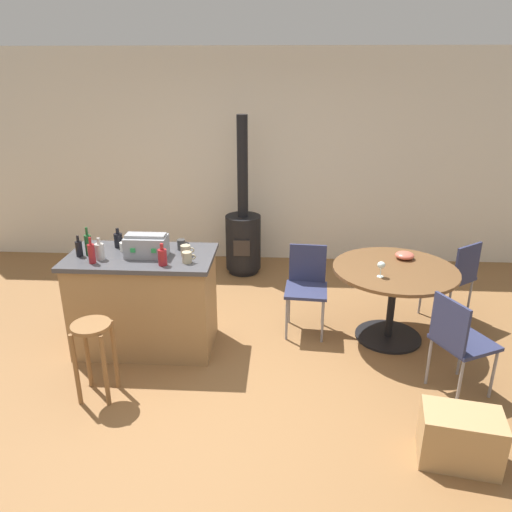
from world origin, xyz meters
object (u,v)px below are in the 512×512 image
(bottle_4, at_px, (92,253))
(serving_bowl, at_px, (405,255))
(cup_2, at_px, (186,250))
(folding_chair_left, at_px, (307,283))
(cup_1, at_px, (182,245))
(dining_table, at_px, (394,285))
(toolbox, at_px, (146,246))
(cup_3, at_px, (124,247))
(wood_stove, at_px, (243,234))
(bottle_0, at_px, (79,248))
(folding_chair_near, at_px, (459,339))
(cardboard_box, at_px, (460,438))
(folding_chair_far, at_px, (455,274))
(bottle_5, at_px, (118,240))
(wooden_stool, at_px, (94,346))
(cup_0, at_px, (187,257))
(bottle_2, at_px, (88,244))
(wine_glass, at_px, (381,266))
(bottle_1, at_px, (162,257))
(kitchen_island, at_px, (145,301))
(bottle_3, at_px, (100,251))

(bottle_4, xyz_separation_m, serving_bowl, (2.78, 0.73, -0.24))
(cup_2, bearing_deg, folding_chair_left, 19.94)
(cup_1, height_order, cup_2, cup_1)
(dining_table, xyz_separation_m, serving_bowl, (0.14, 0.25, 0.20))
(toolbox, relative_size, cup_3, 3.37)
(wood_stove, xyz_separation_m, bottle_0, (-1.27, -1.89, 0.49))
(folding_chair_near, distance_m, serving_bowl, 1.14)
(cup_2, relative_size, serving_bowl, 0.68)
(dining_table, distance_m, cardboard_box, 1.64)
(toolbox, bearing_deg, folding_chair_far, 14.02)
(dining_table, distance_m, bottle_5, 2.58)
(wooden_stool, bearing_deg, cup_2, 52.86)
(folding_chair_near, height_order, bottle_0, bottle_0)
(bottle_4, height_order, cup_2, bottle_4)
(wooden_stool, relative_size, cup_0, 5.47)
(cup_0, bearing_deg, bottle_2, 172.04)
(bottle_2, height_order, wine_glass, bottle_2)
(folding_chair_left, height_order, bottle_2, bottle_2)
(bottle_4, distance_m, cardboard_box, 3.12)
(bottle_0, bearing_deg, cup_3, 22.95)
(bottle_1, distance_m, cup_2, 0.28)
(folding_chair_left, relative_size, cup_2, 6.98)
(kitchen_island, xyz_separation_m, cup_3, (-0.17, 0.09, 0.50))
(toolbox, distance_m, bottle_0, 0.59)
(bottle_3, distance_m, serving_bowl, 2.83)
(folding_chair_far, distance_m, folding_chair_left, 1.54)
(bottle_0, height_order, serving_bowl, bottle_0)
(folding_chair_near, xyz_separation_m, folding_chair_far, (0.37, 1.28, 0.00))
(folding_chair_left, height_order, bottle_0, bottle_0)
(kitchen_island, xyz_separation_m, folding_chair_far, (3.00, 0.71, 0.04))
(toolbox, distance_m, wine_glass, 2.06)
(cup_1, relative_size, cup_2, 0.89)
(dining_table, relative_size, cardboard_box, 2.26)
(bottle_3, bearing_deg, folding_chair_left, 16.34)
(folding_chair_near, distance_m, bottle_1, 2.45)
(folding_chair_far, height_order, wood_stove, wood_stove)
(folding_chair_far, relative_size, bottle_2, 3.32)
(wood_stove, distance_m, cup_1, 1.79)
(dining_table, height_order, wood_stove, wood_stove)
(kitchen_island, bearing_deg, cup_3, 152.81)
(bottle_0, bearing_deg, folding_chair_far, 12.39)
(bottle_5, relative_size, cup_2, 1.48)
(serving_bowl, bearing_deg, wine_glass, -124.26)
(toolbox, relative_size, wine_glass, 2.51)
(kitchen_island, xyz_separation_m, cardboard_box, (2.45, -1.32, -0.27))
(wooden_stool, relative_size, bottle_1, 3.39)
(kitchen_island, bearing_deg, folding_chair_far, 13.37)
(wooden_stool, xyz_separation_m, cardboard_box, (2.64, -0.55, -0.27))
(kitchen_island, xyz_separation_m, bottle_5, (-0.25, 0.19, 0.52))
(cup_3, relative_size, wine_glass, 0.75)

